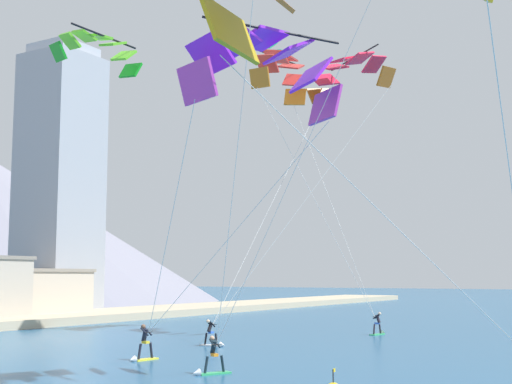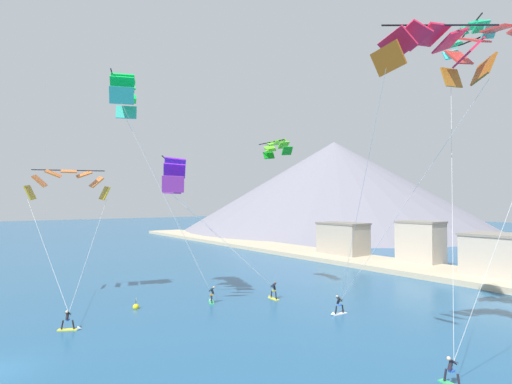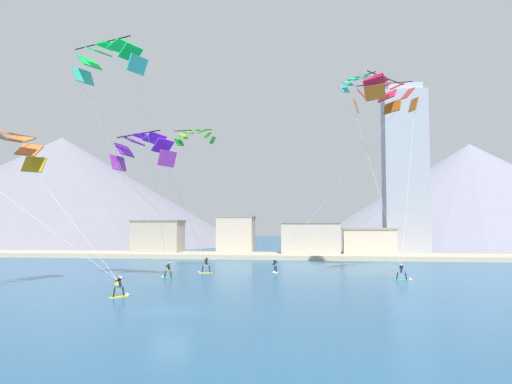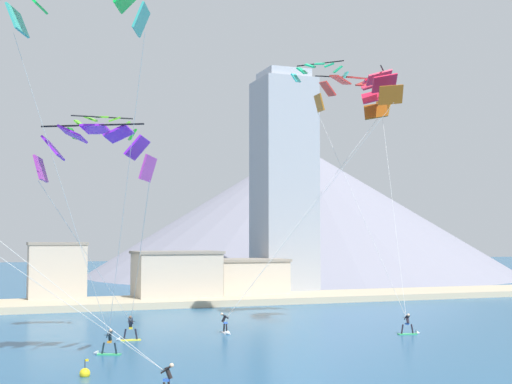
% 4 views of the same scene
% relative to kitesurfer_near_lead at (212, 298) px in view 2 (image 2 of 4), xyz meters
% --- Properties ---
extents(kitesurfer_near_lead, '(1.74, 1.11, 1.65)m').
position_rel_kitesurfer_near_lead_xyz_m(kitesurfer_near_lead, '(0.00, 0.00, 0.00)').
color(kitesurfer_near_lead, '#33B266').
rests_on(kitesurfer_near_lead, ground).
extents(kitesurfer_near_trail, '(1.77, 0.61, 1.81)m').
position_rel_kitesurfer_near_lead_xyz_m(kitesurfer_near_trail, '(2.38, 5.64, 0.10)').
color(kitesurfer_near_trail, yellow).
rests_on(kitesurfer_near_trail, ground).
extents(kitesurfer_mid_center, '(1.22, 1.70, 1.62)m').
position_rel_kitesurfer_near_lead_xyz_m(kitesurfer_mid_center, '(0.89, -12.73, -0.02)').
color(kitesurfer_mid_center, yellow).
rests_on(kitesurfer_mid_center, ground).
extents(kitesurfer_far_left, '(0.66, 1.76, 1.64)m').
position_rel_kitesurfer_near_lead_xyz_m(kitesurfer_far_left, '(9.99, 6.63, -0.00)').
color(kitesurfer_far_left, white).
rests_on(kitesurfer_far_left, ground).
extents(kitesurfer_far_right, '(1.78, 0.68, 1.66)m').
position_rel_kitesurfer_near_lead_xyz_m(kitesurfer_far_right, '(22.86, 1.39, 0.01)').
color(kitesurfer_far_right, '#33B266').
rests_on(kitesurfer_far_right, ground).
extents(parafoil_kite_near_lead, '(7.38, 9.60, 19.61)m').
position_rel_kitesurfer_near_lead_xyz_m(parafoil_kite_near_lead, '(-2.79, -7.64, 19.26)').
color(parafoil_kite_near_lead, '#34B5A6').
extents(parafoil_kite_near_trail, '(7.32, 11.10, 12.38)m').
position_rel_kitesurfer_near_lead_xyz_m(parafoil_kite_near_trail, '(-1.29, -3.38, 12.02)').
color(parafoil_kite_near_trail, purple).
extents(parafoil_kite_mid_center, '(12.86, 7.82, 11.79)m').
position_rel_kitesurfer_near_lead_xyz_m(parafoil_kite_mid_center, '(-10.23, -10.78, 11.31)').
color(parafoil_kite_mid_center, gold).
extents(parafoil_kite_far_left, '(13.53, 7.82, 18.69)m').
position_rel_kitesurfer_near_lead_xyz_m(parafoil_kite_far_left, '(21.10, 2.69, 18.20)').
color(parafoil_kite_far_left, '#A35214').
extents(parafoil_kite_far_right, '(7.22, 8.49, 20.01)m').
position_rel_kitesurfer_near_lead_xyz_m(parafoil_kite_far_right, '(22.19, 8.73, 19.40)').
color(parafoil_kite_far_right, '#AF661C').
extents(parafoil_kite_distant_high_outer, '(5.00, 2.19, 1.88)m').
position_rel_kitesurfer_near_lead_xyz_m(parafoil_kite_distant_high_outer, '(0.71, 7.48, 15.12)').
color(parafoil_kite_distant_high_outer, '#0F8E1A').
extents(parafoil_kite_distant_low_drift, '(4.70, 3.48, 1.81)m').
position_rel_kitesurfer_near_lead_xyz_m(parafoil_kite_distant_low_drift, '(19.59, 9.93, 21.36)').
color(parafoil_kite_distant_low_drift, '#30C3BA').
extents(race_marker_buoy, '(0.56, 0.56, 1.02)m').
position_rel_kitesurfer_near_lead_xyz_m(race_marker_buoy, '(-2.10, -6.66, -0.29)').
color(race_marker_buoy, yellow).
rests_on(race_marker_buoy, ground).
extents(shoreline_strip, '(180.00, 10.00, 0.70)m').
position_rel_kitesurfer_near_lead_xyz_m(shoreline_strip, '(6.27, 31.49, -0.10)').
color(shoreline_strip, '#BCAD8E').
rests_on(shoreline_strip, ground).
extents(shore_building_harbour_front, '(9.58, 6.40, 5.77)m').
position_rel_kitesurfer_near_lead_xyz_m(shore_building_harbour_front, '(12.95, 33.56, 2.44)').
color(shore_building_harbour_front, '#B7AD9E').
rests_on(shore_building_harbour_front, ground).
extents(shore_building_promenade_mid, '(6.30, 4.23, 6.77)m').
position_rel_kitesurfer_near_lead_xyz_m(shore_building_promenade_mid, '(0.11, 35.80, 2.95)').
color(shore_building_promenade_mid, '#B7AD9E').
rests_on(shore_building_promenade_mid, ground).
extents(shore_building_quay_west, '(8.42, 4.90, 6.05)m').
position_rel_kitesurfer_near_lead_xyz_m(shore_building_quay_west, '(-12.84, 33.34, 2.59)').
color(shore_building_quay_west, '#A89E8E').
rests_on(shore_building_quay_west, ground).
extents(mountain_peak_central_summit, '(100.51, 100.51, 29.58)m').
position_rel_kitesurfer_near_lead_xyz_m(mountain_peak_central_summit, '(-57.84, 80.44, 14.34)').
color(mountain_peak_central_summit, gray).
rests_on(mountain_peak_central_summit, ground).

